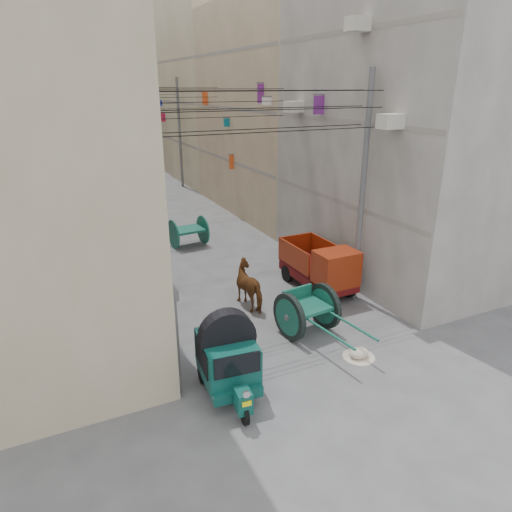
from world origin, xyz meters
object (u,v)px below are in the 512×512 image
distant_car_green (108,170)px  distant_car_white (143,193)px  auto_rickshaw (228,357)px  horse (252,285)px  distant_car_grey (139,166)px  feed_sack (359,353)px  mini_truck (323,270)px  tonga_cart (307,311)px  second_cart (188,231)px

distant_car_green → distant_car_white: bearing=85.0°
auto_rickshaw → horse: 4.97m
distant_car_grey → distant_car_green: (-2.81, -0.52, -0.03)m
horse → distant_car_green: 27.82m
feed_sack → distant_car_white: distant_car_white is taller
auto_rickshaw → horse: (2.61, 4.21, -0.25)m
distant_car_white → distant_car_grey: size_ratio=1.06×
mini_truck → feed_sack: 4.54m
tonga_cart → distant_car_grey: 30.86m
mini_truck → tonga_cart: bearing=-132.9°
tonga_cart → second_cart: tonga_cart is taller
mini_truck → horse: 2.90m
second_cart → distant_car_grey: 21.23m
auto_rickshaw → second_cart: 11.69m
mini_truck → distant_car_green: (-3.75, 27.98, -0.35)m
horse → distant_car_white: size_ratio=0.48×
tonga_cart → mini_truck: mini_truck is taller
tonga_cart → mini_truck: (2.12, 2.34, 0.14)m
auto_rickshaw → distant_car_green: bearing=92.2°
mini_truck → distant_car_grey: size_ratio=0.95×
mini_truck → feed_sack: (-1.48, -4.22, -0.78)m
auto_rickshaw → distant_car_grey: size_ratio=0.70×
tonga_cart → distant_car_grey: (1.18, 30.84, -0.19)m
tonga_cart → second_cart: (-0.85, 9.71, -0.02)m
auto_rickshaw → mini_truck: 6.83m
auto_rickshaw → distant_car_grey: auto_rickshaw is taller
tonga_cart → distant_car_white: 19.42m
mini_truck → distant_car_white: mini_truck is taller
auto_rickshaw → feed_sack: size_ratio=4.38×
second_cart → horse: 7.20m
feed_sack → distant_car_white: bearing=94.2°
mini_truck → feed_sack: size_ratio=5.88×
mini_truck → distant_car_green: mini_truck is taller
feed_sack → horse: bearing=107.8°
second_cart → feed_sack: size_ratio=2.98×
tonga_cart → distant_car_green: size_ratio=0.88×
mini_truck → distant_car_green: 28.24m
distant_car_white → distant_car_green: distant_car_white is taller
mini_truck → horse: (-2.89, 0.18, -0.13)m
second_cart → distant_car_green: 20.63m
horse → distant_car_grey: 28.40m
distant_car_grey → tonga_cart: bearing=-73.7°
feed_sack → auto_rickshaw: bearing=177.5°
auto_rickshaw → second_cart: bearing=82.8°
mini_truck → distant_car_green: bearing=96.9°
auto_rickshaw → tonga_cart: auto_rickshaw is taller
feed_sack → horse: (-1.41, 4.39, 0.64)m
distant_car_green → tonga_cart: bearing=84.5°
tonga_cart → distant_car_green: bearing=85.9°
tonga_cart → horse: 2.63m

